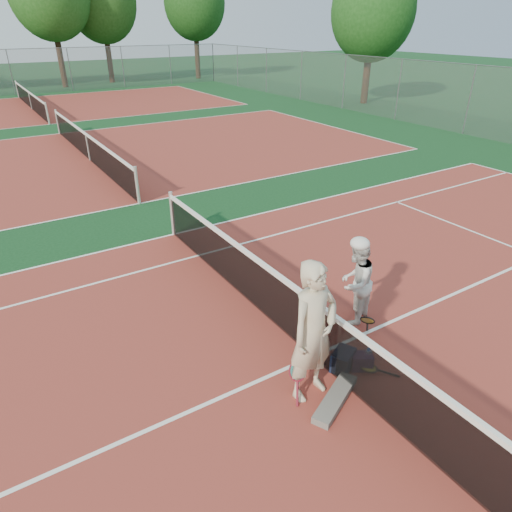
# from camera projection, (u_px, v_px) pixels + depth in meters

# --- Properties ---
(ground) EXTENTS (130.00, 130.00, 0.00)m
(ground) POSITION_uv_depth(u_px,v_px,m) (313.00, 357.00, 7.16)
(ground) COLOR #0F3718
(ground) RESTS_ON ground
(court_main) EXTENTS (23.77, 10.97, 0.01)m
(court_main) POSITION_uv_depth(u_px,v_px,m) (313.00, 357.00, 7.16)
(court_main) COLOR maroon
(court_main) RESTS_ON ground
(court_far_a) EXTENTS (23.77, 10.97, 0.01)m
(court_far_a) POSITION_uv_depth(u_px,v_px,m) (90.00, 160.00, 17.31)
(court_far_a) COLOR maroon
(court_far_a) RESTS_ON ground
(court_far_b) EXTENTS (23.77, 10.97, 0.01)m
(court_far_b) POSITION_uv_depth(u_px,v_px,m) (32.00, 109.00, 27.46)
(court_far_b) COLOR maroon
(court_far_b) RESTS_ON ground
(net_main) EXTENTS (0.10, 10.98, 1.02)m
(net_main) POSITION_uv_depth(u_px,v_px,m) (315.00, 330.00, 6.93)
(net_main) COLOR black
(net_main) RESTS_ON ground
(net_far_a) EXTENTS (0.10, 10.98, 1.02)m
(net_far_a) POSITION_uv_depth(u_px,v_px,m) (88.00, 147.00, 17.08)
(net_far_a) COLOR black
(net_far_a) RESTS_ON ground
(net_far_b) EXTENTS (0.10, 10.98, 1.02)m
(net_far_b) POSITION_uv_depth(u_px,v_px,m) (30.00, 100.00, 27.23)
(net_far_b) COLOR black
(net_far_b) RESTS_ON ground
(fence_back) EXTENTS (32.00, 0.06, 3.00)m
(fence_back) POSITION_uv_depth(u_px,v_px,m) (11.00, 73.00, 32.04)
(fence_back) COLOR slate
(fence_back) RESTS_ON ground
(player_a) EXTENTS (0.81, 0.59, 2.07)m
(player_a) POSITION_uv_depth(u_px,v_px,m) (313.00, 332.00, 6.03)
(player_a) COLOR beige
(player_a) RESTS_ON ground
(player_b) EXTENTS (0.92, 0.83, 1.54)m
(player_b) POSITION_uv_depth(u_px,v_px,m) (356.00, 282.00, 7.70)
(player_b) COLOR silver
(player_b) RESTS_ON ground
(racket_red) EXTENTS (0.42, 0.44, 0.52)m
(racket_red) POSITION_uv_depth(u_px,v_px,m) (297.00, 379.00, 6.34)
(racket_red) COLOR maroon
(racket_red) RESTS_ON ground
(racket_black_held) EXTENTS (0.46, 0.44, 0.50)m
(racket_black_held) POSITION_uv_depth(u_px,v_px,m) (367.00, 327.00, 7.43)
(racket_black_held) COLOR black
(racket_black_held) RESTS_ON ground
(racket_spare) EXTENTS (0.60, 0.63, 0.12)m
(racket_spare) POSITION_uv_depth(u_px,v_px,m) (368.00, 368.00, 6.83)
(racket_spare) COLOR black
(racket_spare) RESTS_ON ground
(sports_bag_navy) EXTENTS (0.47, 0.42, 0.31)m
(sports_bag_navy) POSITION_uv_depth(u_px,v_px,m) (343.00, 360.00, 6.86)
(sports_bag_navy) COLOR black
(sports_bag_navy) RESTS_ON ground
(sports_bag_purple) EXTENTS (0.39, 0.35, 0.26)m
(sports_bag_purple) POSITION_uv_depth(u_px,v_px,m) (361.00, 361.00, 6.87)
(sports_bag_purple) COLOR black
(sports_bag_purple) RESTS_ON ground
(net_cover_canvas) EXTENTS (1.04, 0.68, 0.11)m
(net_cover_canvas) POSITION_uv_depth(u_px,v_px,m) (335.00, 399.00, 6.29)
(net_cover_canvas) COLOR #605C57
(net_cover_canvas) RESTS_ON ground
(water_bottle) EXTENTS (0.09, 0.09, 0.30)m
(water_bottle) POSITION_uv_depth(u_px,v_px,m) (368.00, 358.00, 6.90)
(water_bottle) COLOR #C5E3FA
(water_bottle) RESTS_ON ground
(tree_back_4) EXTENTS (5.51, 5.51, 9.30)m
(tree_back_4) POSITION_uv_depth(u_px,v_px,m) (102.00, 2.00, 36.76)
(tree_back_4) COLOR #382314
(tree_back_4) RESTS_ON ground
(tree_back_5) EXTENTS (5.29, 5.29, 9.18)m
(tree_back_5) POSITION_uv_depth(u_px,v_px,m) (194.00, 3.00, 39.54)
(tree_back_5) COLOR #382314
(tree_back_5) RESTS_ON ground
(tree_right_1) EXTENTS (4.98, 4.98, 8.12)m
(tree_right_1) POSITION_uv_depth(u_px,v_px,m) (373.00, 11.00, 27.06)
(tree_right_1) COLOR #382314
(tree_right_1) RESTS_ON ground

